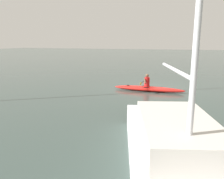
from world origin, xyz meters
The scene contains 4 objects.
ground_plane centered at (0.00, 0.00, 0.00)m, with size 160.00×160.00×0.00m, color #384742.
kayak centered at (0.27, 0.78, 0.16)m, with size 4.51×0.75×0.32m.
kayaker centered at (0.40, 0.78, 0.66)m, with size 0.40×2.39×0.79m.
sailboat_far_left_berth centered at (-2.17, 9.96, 0.55)m, with size 4.19×7.92×8.33m.
Camera 1 is at (-2.29, 14.78, 3.11)m, focal length 35.96 mm.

